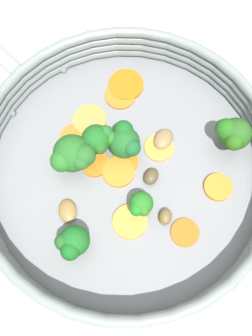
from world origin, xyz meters
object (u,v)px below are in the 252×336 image
Objects in this scene: broccoli_floret_2 at (140,205)px; skillet at (126,174)px; broccoli_floret_0 at (124,141)px; broccoli_floret_4 at (233,134)px; carrot_slice_4 at (119,96)px; broccoli_floret_3 at (98,140)px; mushroom_piece_1 at (163,139)px; carrot_slice_0 at (185,233)px; carrot_slice_7 at (126,85)px; broccoli_floret_1 at (73,155)px; carrot_slice_3 at (123,162)px; mushroom_piece_0 at (67,211)px; carrot_slice_2 at (130,222)px; carrot_slice_10 at (73,136)px; carrot_slice_5 at (89,120)px; carrot_slice_8 at (218,187)px; mushroom_piece_3 at (165,217)px; carrot_slice_6 at (95,163)px; broccoli_floret_5 at (73,243)px; carrot_slice_9 at (118,172)px; mushroom_piece_2 at (151,176)px; carrot_slice_1 at (159,147)px.

skillet is at bearing -75.39° from broccoli_floret_2.
broccoli_floret_0 is 0.14m from broccoli_floret_4.
skillet is 8.59× the size of carrot_slice_4.
broccoli_floret_3 is 0.09m from mushroom_piece_1.
skillet is 10.19× the size of carrot_slice_0.
carrot_slice_7 reaches higher than carrot_slice_0.
broccoli_floret_1 and broccoli_floret_4 have the same top height.
broccoli_floret_0 is (-0.00, -0.02, 0.03)m from carrot_slice_3.
broccoli_floret_2 is 0.09m from mushroom_piece_0.
carrot_slice_2 and carrot_slice_10 have the same top height.
carrot_slice_4 is at bearing -140.96° from carrot_slice_5.
mushroom_piece_0 is at bearing 63.86° from carrot_slice_7.
carrot_slice_2 and carrot_slice_8 have the same top height.
mushroom_piece_0 is 0.12m from mushroom_piece_3.
carrot_slice_0 is 0.14m from carrot_slice_6.
broccoli_floret_4 is 0.09m from mushroom_piece_1.
broccoli_floret_5 is (0.08, 0.04, 0.01)m from broccoli_floret_2.
broccoli_floret_3 is at bearing -51.89° from mushroom_piece_3.
carrot_slice_0 is 0.71× the size of broccoli_floret_5.
skillet is at bearing -89.93° from carrot_slice_2.
carrot_slice_6 is 0.90× the size of carrot_slice_9.
mushroom_piece_2 is at bearing -119.47° from carrot_slice_2.
broccoli_floret_2 is 0.84× the size of broccoli_floret_3.
carrot_slice_7 is 1.16× the size of broccoli_floret_2.
mushroom_piece_2 is (-0.10, 0.06, 0.00)m from carrot_slice_10.
carrot_slice_3 is 0.68× the size of broccoli_floret_5.
mushroom_piece_1 is at bearing 173.48° from carrot_slice_10.
carrot_slice_7 is (0.04, -0.10, 0.00)m from carrot_slice_1.
broccoli_floret_1 reaches higher than mushroom_piece_1.
broccoli_floret_3 is (0.03, -0.10, 0.03)m from carrot_slice_2.
carrot_slice_10 is at bearing -85.37° from broccoli_floret_1.
skillet is at bearing 102.65° from carrot_slice_3.
broccoli_floret_2 is 1.40× the size of mushroom_piece_0.
carrot_slice_2 is 0.76× the size of broccoli_floret_1.
carrot_slice_0 is at bearing 132.20° from carrot_slice_9.
broccoli_floret_4 is at bearing -175.01° from carrot_slice_6.
carrot_slice_0 is 1.18× the size of mushroom_piece_0.
skillet is 0.11m from carrot_slice_4.
broccoli_floret_3 is (-0.03, -0.02, 0.00)m from broccoli_floret_1.
carrot_slice_2 is 0.17m from broccoli_floret_4.
carrot_slice_3 and carrot_slice_6 have the same top height.
carrot_slice_9 is (0.12, -0.03, -0.00)m from carrot_slice_8.
carrot_slice_1 is 1.65× the size of mushroom_piece_2.
carrot_slice_5 is at bearing -57.79° from mushroom_piece_3.
broccoli_floret_4 is (-0.14, 0.00, 0.00)m from broccoli_floret_0.
broccoli_floret_0 reaches higher than carrot_slice_6.
carrot_slice_2 and carrot_slice_6 have the same top height.
broccoli_floret_1 is at bearing -52.11° from carrot_slice_2.
carrot_slice_5 is 0.06m from carrot_slice_6.
mushroom_piece_2 is (0.02, 0.05, 0.00)m from mushroom_piece_1.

